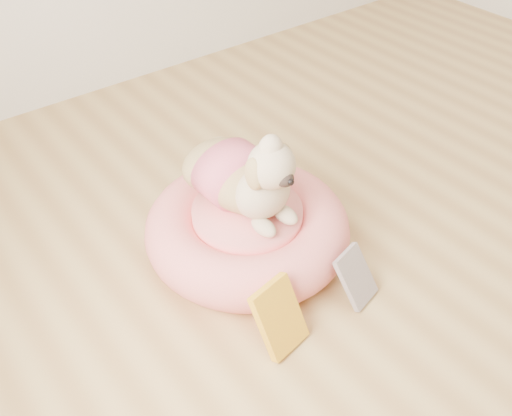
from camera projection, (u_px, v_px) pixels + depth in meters
pet_bed at (247, 229)px, 2.02m from camera, size 0.72×0.72×0.19m
dog at (244, 162)px, 1.87m from camera, size 0.35×0.49×0.35m
book_yellow at (279, 317)px, 1.70m from camera, size 0.17×0.15×0.21m
book_white at (356, 277)px, 1.85m from camera, size 0.15×0.15×0.17m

